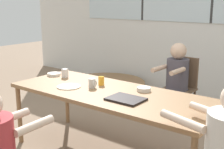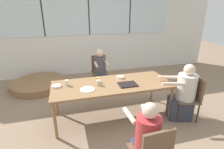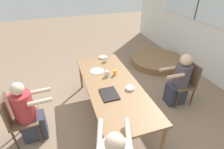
{
  "view_description": "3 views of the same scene",
  "coord_description": "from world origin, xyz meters",
  "px_view_note": "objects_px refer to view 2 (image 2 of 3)",
  "views": [
    {
      "loc": [
        1.83,
        -2.38,
        1.61
      ],
      "look_at": [
        0.0,
        0.0,
        0.88
      ],
      "focal_mm": 50.0,
      "sensor_mm": 36.0,
      "label": 1
    },
    {
      "loc": [
        -0.78,
        -2.85,
        2.01
      ],
      "look_at": [
        0.0,
        0.0,
        0.88
      ],
      "focal_mm": 28.0,
      "sensor_mm": 36.0,
      "label": 2
    },
    {
      "loc": [
        2.27,
        -0.75,
        2.35
      ],
      "look_at": [
        0.0,
        0.0,
        0.88
      ],
      "focal_mm": 28.0,
      "sensor_mm": 36.0,
      "label": 3
    }
  ],
  "objects_px": {
    "chair_for_man_blue_shirt": "(192,95)",
    "person_woman_green_shirt": "(100,71)",
    "chair_for_woman_green_shirt": "(99,69)",
    "bowl_white_shallow": "(57,86)",
    "folded_table_stack": "(39,84)",
    "person_man_teal_shirt": "(146,143)",
    "juice_glass": "(97,80)",
    "person_man_blue_shirt": "(183,95)",
    "bowl_cereal": "(120,77)",
    "milk_carton_small": "(67,83)",
    "coffee_mug": "(98,83)"
  },
  "relations": [
    {
      "from": "chair_for_man_blue_shirt",
      "to": "person_woman_green_shirt",
      "type": "xyz_separation_m",
      "value": [
        -1.39,
        1.78,
        -0.01
      ]
    },
    {
      "from": "juice_glass",
      "to": "bowl_cereal",
      "type": "relative_size",
      "value": 0.67
    },
    {
      "from": "person_woman_green_shirt",
      "to": "milk_carton_small",
      "type": "height_order",
      "value": "person_woman_green_shirt"
    },
    {
      "from": "person_woman_green_shirt",
      "to": "chair_for_man_blue_shirt",
      "type": "bearing_deg",
      "value": 129.97
    },
    {
      "from": "chair_for_man_blue_shirt",
      "to": "person_man_teal_shirt",
      "type": "relative_size",
      "value": 0.8
    },
    {
      "from": "folded_table_stack",
      "to": "person_man_blue_shirt",
      "type": "bearing_deg",
      "value": -38.25
    },
    {
      "from": "person_woman_green_shirt",
      "to": "person_man_teal_shirt",
      "type": "height_order",
      "value": "person_woman_green_shirt"
    },
    {
      "from": "chair_for_man_blue_shirt",
      "to": "person_man_teal_shirt",
      "type": "bearing_deg",
      "value": 140.16
    },
    {
      "from": "chair_for_man_blue_shirt",
      "to": "folded_table_stack",
      "type": "xyz_separation_m",
      "value": [
        -2.99,
        2.28,
        -0.41
      ]
    },
    {
      "from": "person_man_teal_shirt",
      "to": "bowl_cereal",
      "type": "height_order",
      "value": "person_man_teal_shirt"
    },
    {
      "from": "chair_for_woman_green_shirt",
      "to": "folded_table_stack",
      "type": "bearing_deg",
      "value": -9.43
    },
    {
      "from": "coffee_mug",
      "to": "bowl_cereal",
      "type": "bearing_deg",
      "value": 25.03
    },
    {
      "from": "milk_carton_small",
      "to": "folded_table_stack",
      "type": "bearing_deg",
      "value": 113.61
    },
    {
      "from": "coffee_mug",
      "to": "juice_glass",
      "type": "distance_m",
      "value": 0.14
    },
    {
      "from": "person_woman_green_shirt",
      "to": "bowl_white_shallow",
      "type": "relative_size",
      "value": 6.62
    },
    {
      "from": "chair_for_woman_green_shirt",
      "to": "bowl_white_shallow",
      "type": "relative_size",
      "value": 5.27
    },
    {
      "from": "chair_for_man_blue_shirt",
      "to": "coffee_mug",
      "type": "bearing_deg",
      "value": 92.72
    },
    {
      "from": "person_man_blue_shirt",
      "to": "bowl_cereal",
      "type": "relative_size",
      "value": 7.78
    },
    {
      "from": "chair_for_man_blue_shirt",
      "to": "coffee_mug",
      "type": "xyz_separation_m",
      "value": [
        -1.69,
        0.44,
        0.26
      ]
    },
    {
      "from": "person_man_blue_shirt",
      "to": "milk_carton_small",
      "type": "xyz_separation_m",
      "value": [
        -2.08,
        0.53,
        0.27
      ]
    },
    {
      "from": "person_woman_green_shirt",
      "to": "coffee_mug",
      "type": "bearing_deg",
      "value": 79.34
    },
    {
      "from": "person_man_teal_shirt",
      "to": "coffee_mug",
      "type": "height_order",
      "value": "person_man_teal_shirt"
    },
    {
      "from": "juice_glass",
      "to": "folded_table_stack",
      "type": "bearing_deg",
      "value": 127.46
    },
    {
      "from": "person_man_teal_shirt",
      "to": "bowl_white_shallow",
      "type": "relative_size",
      "value": 6.57
    },
    {
      "from": "person_woman_green_shirt",
      "to": "juice_glass",
      "type": "bearing_deg",
      "value": 78.05
    },
    {
      "from": "person_woman_green_shirt",
      "to": "person_man_blue_shirt",
      "type": "relative_size",
      "value": 0.96
    },
    {
      "from": "folded_table_stack",
      "to": "juice_glass",
      "type": "bearing_deg",
      "value": -52.54
    },
    {
      "from": "chair_for_man_blue_shirt",
      "to": "folded_table_stack",
      "type": "relative_size",
      "value": 0.6
    },
    {
      "from": "juice_glass",
      "to": "folded_table_stack",
      "type": "distance_m",
      "value": 2.24
    },
    {
      "from": "folded_table_stack",
      "to": "chair_for_man_blue_shirt",
      "type": "bearing_deg",
      "value": -37.32
    },
    {
      "from": "chair_for_man_blue_shirt",
      "to": "folded_table_stack",
      "type": "height_order",
      "value": "chair_for_man_blue_shirt"
    },
    {
      "from": "person_man_teal_shirt",
      "to": "folded_table_stack",
      "type": "distance_m",
      "value": 3.57
    },
    {
      "from": "bowl_white_shallow",
      "to": "juice_glass",
      "type": "bearing_deg",
      "value": 1.43
    },
    {
      "from": "person_man_blue_shirt",
      "to": "bowl_white_shallow",
      "type": "distance_m",
      "value": 2.33
    },
    {
      "from": "person_man_blue_shirt",
      "to": "juice_glass",
      "type": "relative_size",
      "value": 11.53
    },
    {
      "from": "person_man_teal_shirt",
      "to": "juice_glass",
      "type": "bearing_deg",
      "value": 99.38
    },
    {
      "from": "folded_table_stack",
      "to": "person_man_teal_shirt",
      "type": "bearing_deg",
      "value": -63.05
    },
    {
      "from": "chair_for_man_blue_shirt",
      "to": "person_woman_green_shirt",
      "type": "relative_size",
      "value": 0.8
    },
    {
      "from": "chair_for_man_blue_shirt",
      "to": "juice_glass",
      "type": "relative_size",
      "value": 8.85
    },
    {
      "from": "coffee_mug",
      "to": "juice_glass",
      "type": "bearing_deg",
      "value": 88.41
    },
    {
      "from": "bowl_cereal",
      "to": "folded_table_stack",
      "type": "relative_size",
      "value": 0.1
    },
    {
      "from": "juice_glass",
      "to": "bowl_cereal",
      "type": "height_order",
      "value": "juice_glass"
    },
    {
      "from": "milk_carton_small",
      "to": "person_woman_green_shirt",
      "type": "bearing_deg",
      "value": 54.59
    },
    {
      "from": "juice_glass",
      "to": "folded_table_stack",
      "type": "relative_size",
      "value": 0.07
    },
    {
      "from": "person_man_blue_shirt",
      "to": "folded_table_stack",
      "type": "xyz_separation_m",
      "value": [
        -2.82,
        2.23,
        -0.39
      ]
    },
    {
      "from": "chair_for_woman_green_shirt",
      "to": "chair_for_man_blue_shirt",
      "type": "bearing_deg",
      "value": 127.42
    },
    {
      "from": "bowl_cereal",
      "to": "person_man_teal_shirt",
      "type": "bearing_deg",
      "value": -96.43
    },
    {
      "from": "chair_for_woman_green_shirt",
      "to": "bowl_white_shallow",
      "type": "xyz_separation_m",
      "value": [
        -1.04,
        -1.39,
        0.22
      ]
    },
    {
      "from": "coffee_mug",
      "to": "milk_carton_small",
      "type": "relative_size",
      "value": 0.95
    },
    {
      "from": "chair_for_man_blue_shirt",
      "to": "juice_glass",
      "type": "distance_m",
      "value": 1.8
    }
  ]
}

